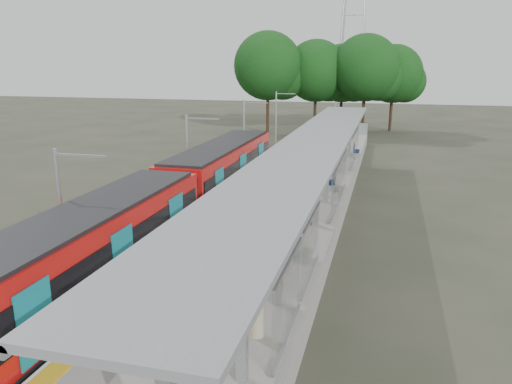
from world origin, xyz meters
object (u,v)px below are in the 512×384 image
bench_mid (329,181)px  bench_far (355,150)px  info_pillar_near (257,311)px  litter_bin (320,188)px  train (173,201)px  info_pillar_far (300,207)px  bench_near (292,237)px

bench_mid → bench_far: (0.79, 11.15, 0.04)m
info_pillar_near → litter_bin: size_ratio=1.99×
train → bench_far: size_ratio=18.67×
bench_mid → info_pillar_far: info_pillar_far is taller
train → info_pillar_near: (6.33, -8.73, -0.29)m
train → info_pillar_far: train is taller
info_pillar_far → litter_bin: 4.96m
train → bench_mid: (6.33, 8.34, -0.57)m
bench_far → train: bearing=-111.3°
train → bench_far: bearing=70.0°
bench_near → info_pillar_far: bearing=95.9°
bench_mid → bench_far: size_ratio=0.95×
train → info_pillar_near: 10.78m
bench_mid → info_pillar_near: (0.00, -17.07, 0.27)m
bench_near → info_pillar_far: (-0.36, 3.98, 0.12)m
info_pillar_far → litter_bin: (0.28, 4.94, -0.26)m
bench_mid → litter_bin: (-0.33, -1.64, -0.05)m
bench_mid → info_pillar_far: 6.61m
bench_mid → litter_bin: bench_mid is taller
train → info_pillar_near: bearing=-54.1°
bench_near → bench_far: (1.04, 21.71, -0.06)m
bench_far → info_pillar_far: (-1.40, -17.73, 0.18)m
info_pillar_near → litter_bin: (-0.34, 15.43, -0.32)m
bench_near → info_pillar_near: 6.52m
info_pillar_near → info_pillar_far: (-0.62, 10.49, -0.06)m
train → info_pillar_near: train is taller
train → bench_mid: train is taller
bench_mid → litter_bin: 1.67m
train → bench_near: 6.48m
bench_far → info_pillar_far: size_ratio=0.91×
train → info_pillar_far: (5.71, 1.76, -0.35)m
bench_near → litter_bin: (-0.08, 8.93, -0.15)m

